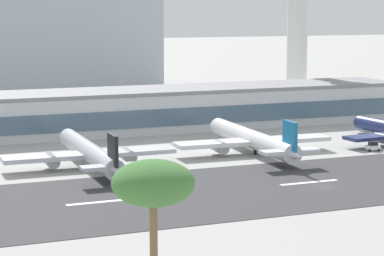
{
  "coord_description": "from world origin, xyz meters",
  "views": [
    {
      "loc": [
        -74.95,
        -121.13,
        32.37
      ],
      "look_at": [
        -14.12,
        30.28,
        7.44
      ],
      "focal_mm": 73.45,
      "sensor_mm": 36.0,
      "label": 1
    }
  ],
  "objects_px": {
    "service_baggage_tug_1": "(373,146)",
    "control_tower": "(298,21)",
    "terminal_building": "(115,111)",
    "distant_hotel_block": "(2,35)",
    "airliner_black_tail_gate_1": "(91,154)",
    "airliner_blue_tail_gate_2": "(255,140)",
    "palm_tree_1": "(153,185)"
  },
  "relations": [
    {
      "from": "control_tower",
      "to": "service_baggage_tug_1",
      "type": "height_order",
      "value": "control_tower"
    },
    {
      "from": "airliner_blue_tail_gate_2",
      "to": "palm_tree_1",
      "type": "distance_m",
      "value": 101.56
    },
    {
      "from": "airliner_blue_tail_gate_2",
      "to": "service_baggage_tug_1",
      "type": "distance_m",
      "value": 27.8
    },
    {
      "from": "distant_hotel_block",
      "to": "airliner_black_tail_gate_1",
      "type": "xyz_separation_m",
      "value": [
        -6.91,
        -162.16,
        -18.77
      ]
    },
    {
      "from": "airliner_black_tail_gate_1",
      "to": "palm_tree_1",
      "type": "xyz_separation_m",
      "value": [
        -15.53,
        -83.94,
        12.48
      ]
    },
    {
      "from": "airliner_black_tail_gate_1",
      "to": "airliner_blue_tail_gate_2",
      "type": "height_order",
      "value": "airliner_blue_tail_gate_2"
    },
    {
      "from": "airliner_black_tail_gate_1",
      "to": "airliner_blue_tail_gate_2",
      "type": "relative_size",
      "value": 0.97
    },
    {
      "from": "distant_hotel_block",
      "to": "airliner_black_tail_gate_1",
      "type": "bearing_deg",
      "value": -92.44
    },
    {
      "from": "service_baggage_tug_1",
      "to": "control_tower",
      "type": "bearing_deg",
      "value": -94.28
    },
    {
      "from": "distant_hotel_block",
      "to": "palm_tree_1",
      "type": "xyz_separation_m",
      "value": [
        -22.44,
        -246.1,
        -6.28
      ]
    },
    {
      "from": "airliner_black_tail_gate_1",
      "to": "palm_tree_1",
      "type": "relative_size",
      "value": 2.53
    },
    {
      "from": "distant_hotel_block",
      "to": "airliner_blue_tail_gate_2",
      "type": "height_order",
      "value": "distant_hotel_block"
    },
    {
      "from": "distant_hotel_block",
      "to": "airliner_blue_tail_gate_2",
      "type": "distance_m",
      "value": 164.7
    },
    {
      "from": "distant_hotel_block",
      "to": "palm_tree_1",
      "type": "bearing_deg",
      "value": -95.21
    },
    {
      "from": "terminal_building",
      "to": "service_baggage_tug_1",
      "type": "xyz_separation_m",
      "value": [
        46.8,
        -49.71,
        -4.48
      ]
    },
    {
      "from": "terminal_building",
      "to": "service_baggage_tug_1",
      "type": "height_order",
      "value": "terminal_building"
    },
    {
      "from": "airliner_blue_tail_gate_2",
      "to": "airliner_black_tail_gate_1",
      "type": "bearing_deg",
      "value": 94.55
    },
    {
      "from": "control_tower",
      "to": "distant_hotel_block",
      "type": "xyz_separation_m",
      "value": [
        -81.1,
        90.33,
        -6.59
      ]
    },
    {
      "from": "control_tower",
      "to": "palm_tree_1",
      "type": "relative_size",
      "value": 2.72
    },
    {
      "from": "airliner_black_tail_gate_1",
      "to": "palm_tree_1",
      "type": "distance_m",
      "value": 86.27
    },
    {
      "from": "terminal_building",
      "to": "control_tower",
      "type": "relative_size",
      "value": 3.4
    },
    {
      "from": "control_tower",
      "to": "terminal_building",
      "type": "bearing_deg",
      "value": -158.82
    },
    {
      "from": "distant_hotel_block",
      "to": "airliner_black_tail_gate_1",
      "type": "height_order",
      "value": "distant_hotel_block"
    },
    {
      "from": "control_tower",
      "to": "distant_hotel_block",
      "type": "bearing_deg",
      "value": 131.92
    },
    {
      "from": "airliner_blue_tail_gate_2",
      "to": "service_baggage_tug_1",
      "type": "height_order",
      "value": "airliner_blue_tail_gate_2"
    },
    {
      "from": "distant_hotel_block",
      "to": "palm_tree_1",
      "type": "relative_size",
      "value": 6.91
    },
    {
      "from": "service_baggage_tug_1",
      "to": "airliner_black_tail_gate_1",
      "type": "bearing_deg",
      "value": 8.09
    },
    {
      "from": "palm_tree_1",
      "to": "airliner_blue_tail_gate_2",
      "type": "bearing_deg",
      "value": 57.95
    },
    {
      "from": "airliner_black_tail_gate_1",
      "to": "airliner_blue_tail_gate_2",
      "type": "bearing_deg",
      "value": -87.04
    },
    {
      "from": "distant_hotel_block",
      "to": "service_baggage_tug_1",
      "type": "relative_size",
      "value": 35.87
    },
    {
      "from": "airliner_black_tail_gate_1",
      "to": "distant_hotel_block",
      "type": "bearing_deg",
      "value": -1.75
    },
    {
      "from": "terminal_building",
      "to": "airliner_black_tail_gate_1",
      "type": "height_order",
      "value": "terminal_building"
    }
  ]
}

